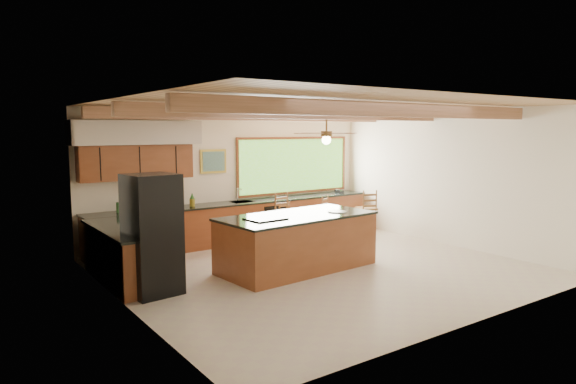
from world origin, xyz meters
TOP-DOWN VIEW (x-y plane):
  - ground at (0.00, 0.00)m, footprint 7.20×7.20m
  - room_shell at (-0.17, 0.65)m, footprint 7.27×6.54m
  - counter_run at (-0.82, 2.52)m, footprint 7.12×3.10m
  - island at (-0.36, 0.28)m, footprint 2.99×1.58m
  - refrigerator at (-3.05, 0.40)m, footprint 0.80×0.79m
  - bar_stool_a at (0.70, 2.31)m, footprint 0.35×0.35m
  - bar_stool_b at (0.46, 2.12)m, footprint 0.45×0.45m
  - bar_stool_c at (1.90, 2.40)m, footprint 0.46×0.46m
  - bar_stool_d at (2.66, 1.54)m, footprint 0.53×0.53m

SIDE VIEW (x-z plane):
  - ground at x=0.00m, z-range 0.00..0.00m
  - counter_run at x=-0.82m, z-range -0.15..1.07m
  - island at x=-0.36m, z-range -0.01..1.02m
  - bar_stool_a at x=0.70m, z-range 0.09..1.03m
  - bar_stool_c at x=1.90m, z-range 0.09..1.07m
  - bar_stool_d at x=2.66m, z-range 0.11..1.26m
  - bar_stool_b at x=0.46m, z-range 0.11..1.29m
  - refrigerator at x=-3.05m, z-range 0.00..1.88m
  - room_shell at x=-0.17m, z-range 0.70..3.72m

